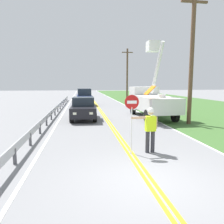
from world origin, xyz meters
TOP-DOWN VIEW (x-y plane):
  - ground_plane at (0.00, 0.00)m, footprint 160.00×160.00m
  - grass_verge_right at (11.60, 20.00)m, footprint 16.00×110.00m
  - centerline_yellow_left at (-0.09, 20.00)m, footprint 0.11×110.00m
  - centerline_yellow_right at (0.09, 20.00)m, footprint 0.11×110.00m
  - edge_line_right at (3.60, 20.00)m, footprint 0.12×110.00m
  - edge_line_left at (-3.60, 20.00)m, footprint 0.12×110.00m
  - flagger_worker at (0.80, 2.47)m, footprint 1.09×0.26m
  - stop_sign_paddle at (0.03, 2.44)m, footprint 0.56×0.04m
  - utility_bucket_truck at (3.74, 11.42)m, footprint 2.67×6.82m
  - oncoming_sedan_nearest at (-1.76, 10.93)m, footprint 2.00×4.15m
  - oncoming_suv_second at (-1.56, 21.98)m, footprint 2.04×4.66m
  - utility_pole_near at (5.41, 8.09)m, footprint 1.80×0.28m
  - utility_pole_mid at (5.64, 29.60)m, footprint 1.80×0.28m
  - guardrail_left_shoulder at (-4.20, 14.47)m, footprint 0.10×32.00m

SIDE VIEW (x-z plane):
  - ground_plane at x=0.00m, z-range 0.00..0.00m
  - grass_verge_right at x=11.60m, z-range 0.00..0.01m
  - centerline_yellow_left at x=-0.09m, z-range 0.00..0.01m
  - centerline_yellow_right at x=0.09m, z-range 0.00..0.01m
  - edge_line_right at x=3.60m, z-range 0.00..0.01m
  - edge_line_left at x=-3.60m, z-range 0.00..0.01m
  - guardrail_left_shoulder at x=-4.20m, z-range 0.16..0.87m
  - oncoming_sedan_nearest at x=-1.76m, z-range -0.02..1.68m
  - flagger_worker at x=0.80m, z-range 0.13..1.96m
  - oncoming_suv_second at x=-1.56m, z-range 0.01..2.11m
  - utility_bucket_truck at x=3.74m, z-range -1.59..4.45m
  - stop_sign_paddle at x=0.03m, z-range 0.54..2.87m
  - utility_pole_mid at x=5.64m, z-range 0.18..8.54m
  - utility_pole_near at x=5.41m, z-range 0.18..8.75m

